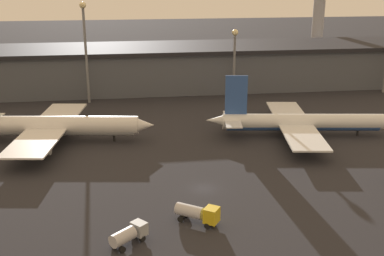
% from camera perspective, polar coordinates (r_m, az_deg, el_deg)
% --- Properties ---
extents(ground, '(600.00, 600.00, 0.00)m').
position_cam_1_polar(ground, '(83.53, 1.40, -7.21)').
color(ground, '#26262B').
extents(terminal_building, '(216.22, 25.30, 13.28)m').
position_cam_1_polar(terminal_building, '(153.05, -3.09, 7.22)').
color(terminal_building, '#4C515B').
rests_on(terminal_building, ground).
extents(airplane_0, '(43.47, 38.18, 12.20)m').
position_cam_1_polar(airplane_0, '(108.97, -16.00, 0.24)').
color(airplane_0, white).
rests_on(airplane_0, ground).
extents(airplane_1, '(43.22, 36.38, 13.87)m').
position_cam_1_polar(airplane_1, '(111.22, 12.67, 0.68)').
color(airplane_1, white).
rests_on(airplane_1, ground).
extents(service_vehicle_0, '(5.49, 5.19, 2.59)m').
position_cam_1_polar(service_vehicle_0, '(67.69, -7.54, -12.42)').
color(service_vehicle_0, '#9EA3A8').
rests_on(service_vehicle_0, ground).
extents(service_vehicle_2, '(6.65, 5.42, 3.00)m').
position_cam_1_polar(service_vehicle_2, '(72.28, 0.68, -10.03)').
color(service_vehicle_2, gold).
rests_on(service_vehicle_2, ground).
extents(lamp_post_1, '(1.80, 1.80, 27.80)m').
position_cam_1_polar(lamp_post_1, '(136.45, -12.55, 10.05)').
color(lamp_post_1, slate).
rests_on(lamp_post_1, ground).
extents(lamp_post_2, '(1.80, 1.80, 19.91)m').
position_cam_1_polar(lamp_post_2, '(140.09, 5.06, 8.80)').
color(lamp_post_2, slate).
rests_on(lamp_post_2, ground).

